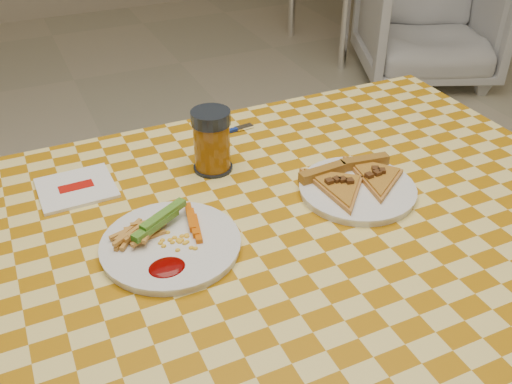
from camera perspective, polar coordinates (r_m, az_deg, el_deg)
table at (r=1.03m, az=1.22°, el=-6.50°), size 1.28×0.88×0.76m
plate_left at (r=0.94m, az=-8.50°, el=-5.33°), size 0.27×0.27×0.01m
plate_right at (r=1.08m, az=10.07°, el=0.19°), size 0.23×0.23×0.01m
fries_veggies at (r=0.94m, az=-9.35°, el=-4.15°), size 0.17×0.16×0.04m
pizza_slices at (r=1.08m, az=9.86°, el=1.25°), size 0.22×0.20×0.02m
drink_glass at (r=1.11m, az=-4.44°, el=5.06°), size 0.08×0.08×0.13m
napkin at (r=1.13m, az=-17.53°, el=0.39°), size 0.14×0.13×0.01m
fork at (r=1.27m, az=-2.91°, el=6.07°), size 0.13×0.03×0.01m
bg_chair at (r=3.55m, az=16.95°, el=16.61°), size 0.94×0.91×0.75m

